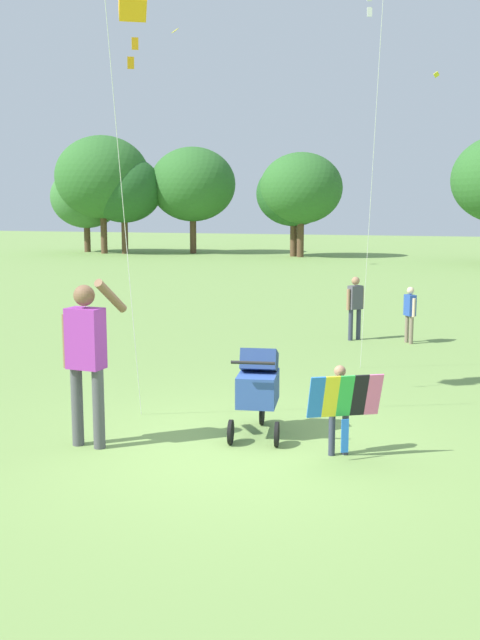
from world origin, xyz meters
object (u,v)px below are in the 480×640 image
at_px(person_sitting_far, 410,310).
at_px(person_kid_running, 355,303).
at_px(person_adult_flyer, 86,350).
at_px(child_with_butterfly_kite, 341,401).
at_px(stroller, 258,384).

xyz_separation_m(person_sitting_far, person_kid_running, (-1.07, 0.01, 0.10)).
relative_size(person_adult_flyer, person_sitting_far, 1.71).
xyz_separation_m(child_with_butterfly_kite, person_kid_running, (-0.99, 6.92, 0.14)).
height_order(child_with_butterfly_kite, person_adult_flyer, person_adult_flyer).
bearing_deg(person_adult_flyer, stroller, 31.14).
bearing_deg(stroller, person_kid_running, 89.49).
bearing_deg(person_adult_flyer, person_kid_running, 77.04).
relative_size(child_with_butterfly_kite, person_kid_running, 0.78).
bearing_deg(child_with_butterfly_kite, stroller, 156.51).
height_order(child_with_butterfly_kite, person_sitting_far, person_sitting_far).
height_order(child_with_butterfly_kite, stroller, stroller).
distance_m(child_with_butterfly_kite, person_adult_flyer, 2.81).
distance_m(person_adult_flyer, stroller, 2.00).
xyz_separation_m(child_with_butterfly_kite, person_adult_flyer, (-2.71, -0.55, 0.49)).
bearing_deg(person_kid_running, person_adult_flyer, -102.96).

